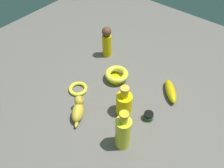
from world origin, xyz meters
name	(u,v)px	position (x,y,z in m)	size (l,w,h in m)	color
ground	(112,93)	(0.00, 0.00, 0.00)	(2.00, 2.00, 0.00)	#5B5651
bangle	(78,89)	(-0.10, 0.15, 0.01)	(0.10, 0.10, 0.02)	yellow
bottle_tall	(123,132)	(-0.20, -0.22, 0.09)	(0.07, 0.07, 0.22)	gold
bowl	(117,75)	(0.10, 0.05, 0.03)	(0.13, 0.13, 0.05)	#BAB709
banana	(171,91)	(0.19, -0.24, 0.02)	(0.16, 0.05, 0.05)	#C7A409
cat_figurine	(78,110)	(-0.21, 0.04, 0.04)	(0.13, 0.11, 0.09)	gold
bottle_short	(124,103)	(-0.05, -0.12, 0.06)	(0.08, 0.08, 0.17)	yellow
person_figure_adult	(107,42)	(0.22, 0.22, 0.10)	(0.07, 0.07, 0.20)	#E0B30A
nail_polish_jar	(148,116)	(-0.02, -0.23, 0.02)	(0.05, 0.05, 0.04)	#1E421F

